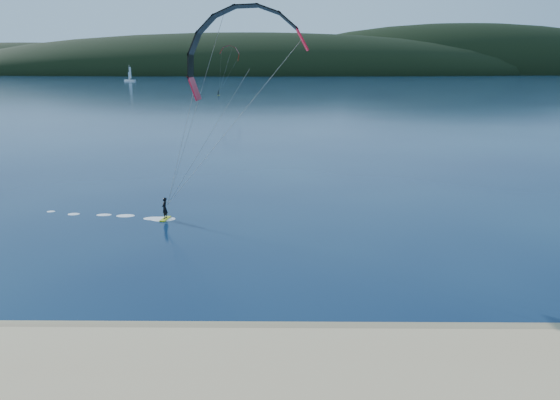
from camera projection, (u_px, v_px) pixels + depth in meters
The scene contains 6 objects.
ground at pixel (183, 398), 19.28m from camera, with size 1800.00×1800.00×0.00m, color #071433.
wet_sand at pixel (201, 335), 23.62m from camera, with size 220.00×2.50×0.10m.
headland at pixel (283, 74), 740.67m from camera, with size 1200.00×310.00×140.00m.
kitesurfer_near at pixel (245, 74), 34.60m from camera, with size 22.42×7.37×15.44m.
kitesurfer_far at pixel (229, 56), 205.79m from camera, with size 10.29×7.51×18.82m.
sailboat at pixel (130, 80), 404.56m from camera, with size 9.11×5.67×12.69m.
Camera 1 is at (3.77, -16.79, 11.95)m, focal length 33.34 mm.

